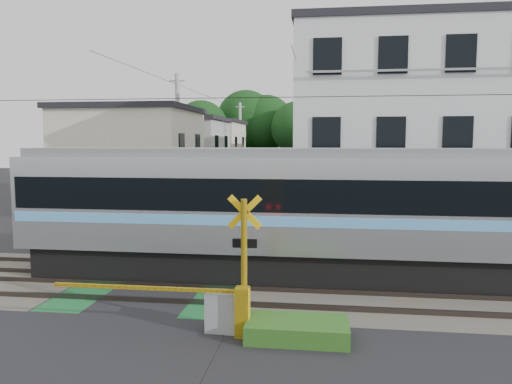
# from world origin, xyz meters

# --- Properties ---
(ground) EXTENTS (120.00, 120.00, 0.00)m
(ground) POSITION_xyz_m (0.00, 0.00, 0.00)
(ground) COLOR black
(track_bed) EXTENTS (120.00, 120.00, 0.14)m
(track_bed) POSITION_xyz_m (0.00, 0.00, 0.04)
(track_bed) COLOR #47423A
(track_bed) RESTS_ON ground
(commuter_train) EXTENTS (19.47, 3.07, 4.05)m
(commuter_train) POSITION_xyz_m (5.01, 1.20, 2.14)
(commuter_train) COLOR black
(commuter_train) RESTS_ON ground
(crossing_signal_near) EXTENTS (4.74, 0.65, 3.09)m
(crossing_signal_near) POSITION_xyz_m (2.59, -3.65, 0.71)
(crossing_signal_near) COLOR yellow
(crossing_signal_near) RESTS_ON ground
(crossing_signal_far) EXTENTS (4.74, 0.65, 3.09)m
(crossing_signal_far) POSITION_xyz_m (-2.59, 3.65, 0.71)
(crossing_signal_far) COLOR yellow
(crossing_signal_far) RESTS_ON ground
(apartment_block) EXTENTS (10.20, 8.36, 9.30)m
(apartment_block) POSITION_xyz_m (8.50, 9.49, 4.66)
(apartment_block) COLOR silver
(apartment_block) RESTS_ON ground
(houses_row) EXTENTS (22.07, 31.35, 6.80)m
(houses_row) POSITION_xyz_m (0.25, 25.92, 3.24)
(houses_row) COLOR beige
(houses_row) RESTS_ON ground
(tree_hill) EXTENTS (40.00, 12.92, 11.79)m
(tree_hill) POSITION_xyz_m (1.40, 48.68, 5.47)
(tree_hill) COLOR #123612
(tree_hill) RESTS_ON ground
(catenary) EXTENTS (60.00, 5.04, 7.00)m
(catenary) POSITION_xyz_m (6.00, 0.03, 3.70)
(catenary) COLOR #2D2D33
(catenary) RESTS_ON ground
(utility_poles) EXTENTS (7.90, 42.00, 8.00)m
(utility_poles) POSITION_xyz_m (-1.05, 23.01, 4.08)
(utility_poles) COLOR #A5A5A0
(utility_poles) RESTS_ON ground
(pedestrian) EXTENTS (0.71, 0.49, 1.89)m
(pedestrian) POSITION_xyz_m (1.46, 29.30, 0.95)
(pedestrian) COLOR #222129
(pedestrian) RESTS_ON ground
(weed_patches) EXTENTS (10.25, 8.80, 0.40)m
(weed_patches) POSITION_xyz_m (1.76, -0.09, 0.18)
(weed_patches) COLOR #2D5E1E
(weed_patches) RESTS_ON ground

